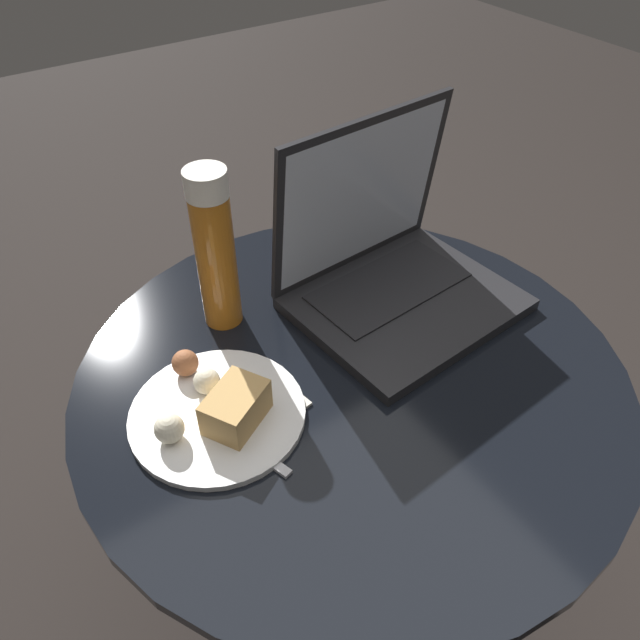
# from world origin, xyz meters

# --- Properties ---
(ground_plane) EXTENTS (6.00, 6.00, 0.00)m
(ground_plane) POSITION_xyz_m (0.00, 0.00, 0.00)
(ground_plane) COLOR black
(table) EXTENTS (0.76, 0.76, 0.53)m
(table) POSITION_xyz_m (0.00, 0.00, 0.41)
(table) COLOR #515156
(table) RESTS_ON ground_plane
(napkin) EXTENTS (0.17, 0.13, 0.00)m
(napkin) POSITION_xyz_m (-0.16, 0.02, 0.53)
(napkin) COLOR silver
(napkin) RESTS_ON table
(laptop) EXTENTS (0.33, 0.29, 0.27)m
(laptop) POSITION_xyz_m (0.14, 0.10, 0.59)
(laptop) COLOR #232326
(laptop) RESTS_ON table
(beer_glass) EXTENTS (0.06, 0.06, 0.25)m
(beer_glass) POSITION_xyz_m (-0.09, 0.20, 0.65)
(beer_glass) COLOR #C6701E
(beer_glass) RESTS_ON table
(snack_plate) EXTENTS (0.23, 0.23, 0.06)m
(snack_plate) POSITION_xyz_m (-0.19, 0.03, 0.55)
(snack_plate) COLOR white
(snack_plate) RESTS_ON table
(fork) EXTENTS (0.06, 0.16, 0.00)m
(fork) POSITION_xyz_m (-0.19, -0.01, 0.53)
(fork) COLOR silver
(fork) RESTS_ON table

